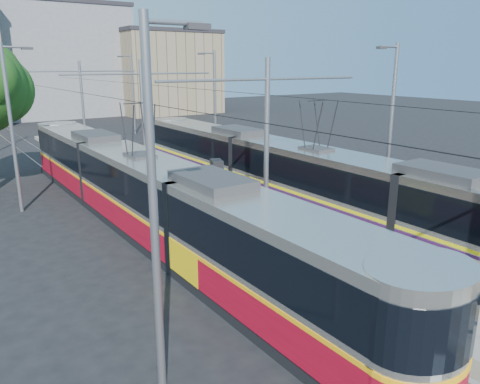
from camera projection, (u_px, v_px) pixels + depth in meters
ground at (441, 327)px, 12.98m from camera, size 160.00×160.00×0.00m
platform at (168, 190)px, 26.44m from camera, size 4.00×50.00×0.30m
tactile_strip_left at (144, 191)px, 25.60m from camera, size 0.70×50.00×0.01m
tactile_strip_right at (191, 184)px, 27.19m from camera, size 0.70×50.00×0.01m
rails at (168, 193)px, 26.47m from camera, size 8.71×70.00×0.03m
tram_left at (142, 193)px, 20.11m from camera, size 2.43×29.12×5.50m
tram_right at (315, 181)px, 21.57m from camera, size 2.43×31.47×5.50m
catenary at (190, 117)px, 23.02m from camera, size 9.20×70.00×7.00m
street_lamps at (136, 113)px, 28.55m from camera, size 15.18×38.22×8.00m
shelter at (217, 179)px, 23.78m from camera, size 0.87×1.09×2.08m
building_centre at (55, 61)px, 65.09m from camera, size 18.36×14.28×14.99m
building_right at (166, 72)px, 68.41m from camera, size 14.28×10.20×11.76m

